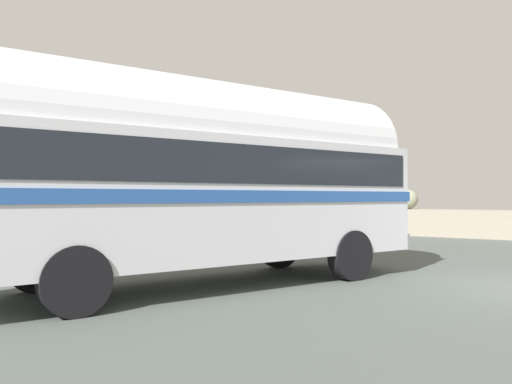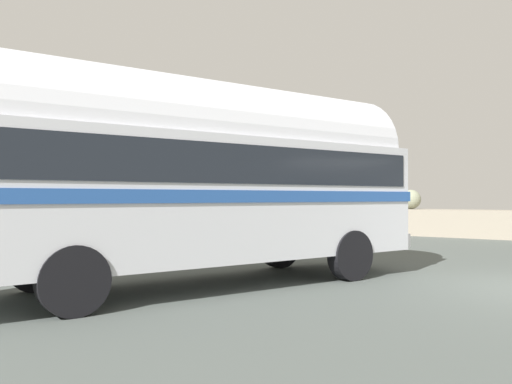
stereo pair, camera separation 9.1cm
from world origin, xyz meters
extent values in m
sphere|color=gray|center=(-11.73, 12.23, 1.62)|extent=(1.03, 1.03, 1.03)
sphere|color=gray|center=(-6.65, 12.06, 1.52)|extent=(0.84, 0.84, 0.84)
cylinder|color=black|center=(-5.51, -0.22, 0.50)|extent=(0.58, 1.00, 0.96)
cylinder|color=black|center=(-3.42, -0.95, 0.50)|extent=(0.58, 1.00, 0.96)
cylinder|color=black|center=(-7.22, -5.14, 0.50)|extent=(0.58, 1.00, 0.96)
cylinder|color=black|center=(-5.14, -5.86, 0.50)|extent=(0.58, 1.00, 0.96)
cube|color=silver|center=(-5.32, -3.04, 1.57)|extent=(5.04, 8.72, 2.10)
cylinder|color=silver|center=(-5.32, -3.04, 2.62)|extent=(4.74, 8.34, 2.20)
cube|color=#255098|center=(-5.32, -3.04, 1.63)|extent=(5.11, 8.82, 0.20)
cube|color=black|center=(-5.32, -3.04, 2.15)|extent=(4.96, 8.42, 0.64)
cube|color=silver|center=(-3.92, 0.99, 0.70)|extent=(2.21, 0.90, 0.28)
camera|label=1|loc=(0.78, -10.13, 1.61)|focal=36.36mm
camera|label=2|loc=(0.85, -10.08, 1.61)|focal=36.36mm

